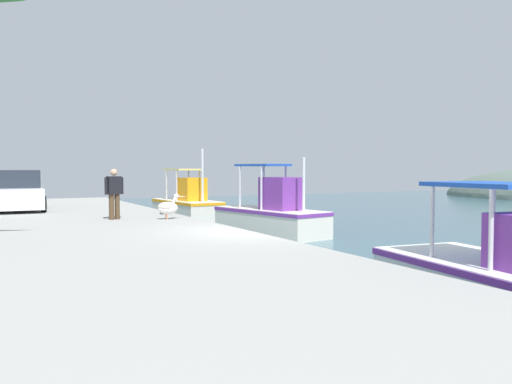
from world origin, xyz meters
TOP-DOWN VIEW (x-y plane):
  - quay_pier at (0.00, -5.00)m, footprint 36.00×10.00m
  - fishing_boat_nearest at (-10.96, 2.33)m, footprint 4.67×2.08m
  - fishing_boat_second at (-4.45, 3.19)m, footprint 5.04×2.54m
  - pelican at (-3.90, -0.93)m, footprint 0.40×0.95m
  - fisherman_standing at (-4.68, -2.45)m, footprint 0.35×0.63m
  - parked_car at (-10.14, -4.97)m, footprint 4.15×1.97m
  - mooring_bollard_nearest at (-5.81, -0.45)m, footprint 0.27×0.27m

SIDE VIEW (x-z plane):
  - quay_pier at x=0.00m, z-range 0.00..0.80m
  - fishing_boat_nearest at x=-10.96m, z-range -0.96..2.35m
  - fishing_boat_second at x=-4.45m, z-range -0.69..2.12m
  - mooring_bollard_nearest at x=-5.81m, z-range 0.80..1.19m
  - pelican at x=-3.90m, z-range 0.79..1.61m
  - parked_car at x=-10.14m, z-range 0.73..2.30m
  - fisherman_standing at x=-4.68m, z-range 0.89..2.50m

